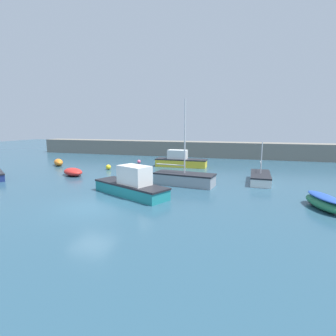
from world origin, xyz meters
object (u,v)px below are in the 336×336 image
fishing_dinghy_green (58,162)px  rowboat_with_red_cover (324,202)px  mooring_buoy_yellow (108,167)px  mooring_buoy_pink (139,162)px  rowboat_blue_near (73,172)px  sailboat_tall_mast (184,179)px  motorboat_with_cabin (180,161)px  cabin_cruiser_white (132,185)px  sailboat_twin_hulled (260,178)px

fishing_dinghy_green → rowboat_with_red_cover: rowboat_with_red_cover is taller
mooring_buoy_yellow → mooring_buoy_pink: bearing=74.7°
rowboat_blue_near → sailboat_tall_mast: bearing=-153.9°
sailboat_tall_mast → motorboat_with_cabin: bearing=113.7°
sailboat_tall_mast → mooring_buoy_yellow: 10.90m
mooring_buoy_yellow → sailboat_tall_mast: bearing=-26.9°
sailboat_tall_mast → cabin_cruiser_white: bearing=-116.5°
cabin_cruiser_white → rowboat_with_red_cover: (12.07, 0.40, -0.33)m
rowboat_blue_near → fishing_dinghy_green: bearing=-10.3°
cabin_cruiser_white → fishing_dinghy_green: size_ratio=2.67×
rowboat_blue_near → mooring_buoy_yellow: (1.62, 4.01, -0.08)m
rowboat_blue_near → sailboat_tall_mast: size_ratio=0.44×
sailboat_twin_hulled → fishing_dinghy_green: size_ratio=2.01×
sailboat_twin_hulled → mooring_buoy_yellow: bearing=-95.7°
sailboat_twin_hulled → mooring_buoy_yellow: sailboat_twin_hulled is taller
rowboat_blue_near → rowboat_with_red_cover: rowboat_with_red_cover is taller
sailboat_twin_hulled → motorboat_with_cabin: 10.70m
rowboat_with_red_cover → mooring_buoy_yellow: (-18.96, 8.67, -0.14)m
motorboat_with_cabin → rowboat_with_red_cover: bearing=-47.8°
cabin_cruiser_white → rowboat_with_red_cover: cabin_cruiser_white is taller
rowboat_blue_near → cabin_cruiser_white: cabin_cruiser_white is taller
cabin_cruiser_white → mooring_buoy_pink: cabin_cruiser_white is taller
motorboat_with_cabin → sailboat_tall_mast: size_ratio=0.87×
rowboat_blue_near → sailboat_twin_hulled: bearing=-142.8°
mooring_buoy_pink → mooring_buoy_yellow: mooring_buoy_yellow is taller
rowboat_with_red_cover → fishing_dinghy_green: bearing=52.1°
sailboat_twin_hulled → cabin_cruiser_white: size_ratio=0.75×
sailboat_twin_hulled → rowboat_with_red_cover: 7.35m
rowboat_with_red_cover → mooring_buoy_yellow: rowboat_with_red_cover is taller
cabin_cruiser_white → rowboat_with_red_cover: 12.08m
rowboat_blue_near → fishing_dinghy_green: (-5.62, 4.88, 0.04)m
fishing_dinghy_green → mooring_buoy_yellow: 7.29m
sailboat_twin_hulled → rowboat_with_red_cover: (3.19, -6.62, 0.03)m
fishing_dinghy_green → mooring_buoy_yellow: fishing_dinghy_green is taller
cabin_cruiser_white → mooring_buoy_yellow: 11.40m
sailboat_twin_hulled → cabin_cruiser_white: (-8.87, -7.02, 0.35)m
sailboat_tall_mast → mooring_buoy_pink: (-8.28, 10.19, -0.30)m
rowboat_blue_near → mooring_buoy_pink: size_ratio=6.46×
rowboat_with_red_cover → mooring_buoy_pink: size_ratio=7.30×
cabin_cruiser_white → mooring_buoy_yellow: bearing=-27.5°
sailboat_twin_hulled → motorboat_with_cabin: bearing=-124.3°
cabin_cruiser_white → fishing_dinghy_green: bearing=-9.9°
rowboat_with_red_cover → mooring_buoy_pink: bearing=33.6°
fishing_dinghy_green → mooring_buoy_pink: fishing_dinghy_green is taller
sailboat_twin_hulled → motorboat_with_cabin: sailboat_twin_hulled is taller
sailboat_tall_mast → fishing_dinghy_green: sailboat_tall_mast is taller
mooring_buoy_pink → mooring_buoy_yellow: size_ratio=0.84×
motorboat_with_cabin → sailboat_tall_mast: bearing=-74.4°
rowboat_with_red_cover → mooring_buoy_yellow: size_ratio=6.12×
motorboat_with_cabin → rowboat_with_red_cover: size_ratio=1.74×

